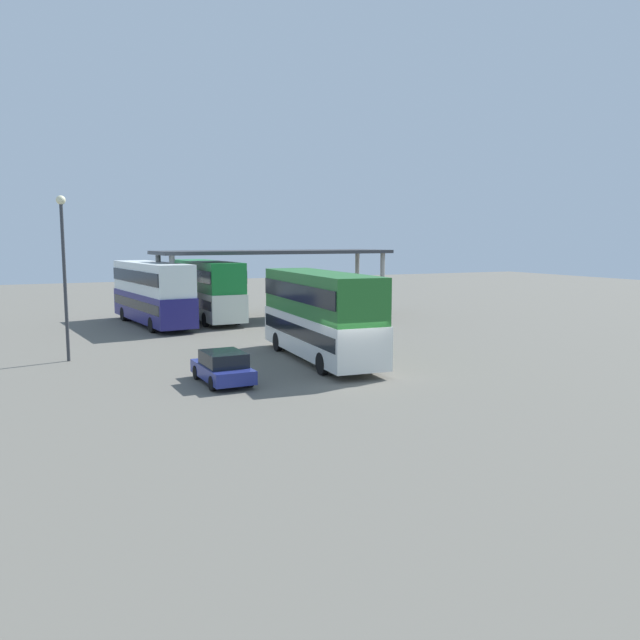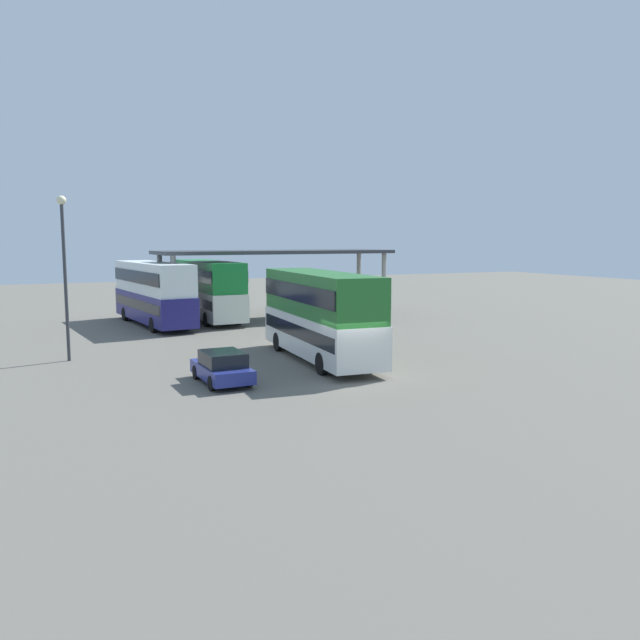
{
  "view_description": "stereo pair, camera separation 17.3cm",
  "coord_description": "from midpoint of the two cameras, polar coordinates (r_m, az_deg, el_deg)",
  "views": [
    {
      "loc": [
        -12.48,
        -23.55,
        5.91
      ],
      "look_at": [
        0.52,
        4.55,
        2.0
      ],
      "focal_mm": 35.76,
      "sensor_mm": 36.0,
      "label": 1
    },
    {
      "loc": [
        -12.33,
        -23.62,
        5.91
      ],
      "look_at": [
        0.52,
        4.55,
        2.0
      ],
      "focal_mm": 35.76,
      "sensor_mm": 36.0,
      "label": 2
    }
  ],
  "objects": [
    {
      "name": "double_decker_main",
      "position": [
        31.18,
        -0.17,
        0.68
      ],
      "size": [
        3.22,
        10.64,
        4.33
      ],
      "rotation": [
        0.0,
        0.0,
        1.51
      ],
      "color": "silver",
      "rests_on": "ground_plane"
    },
    {
      "name": "double_decker_mid_row",
      "position": [
        47.35,
        -10.16,
        2.82
      ],
      "size": [
        2.85,
        10.53,
        4.36
      ],
      "rotation": [
        0.0,
        0.0,
        1.6
      ],
      "color": "silver",
      "rests_on": "ground_plane"
    },
    {
      "name": "parked_hatchback",
      "position": [
        26.68,
        -8.88,
        -4.21
      ],
      "size": [
        1.81,
        3.81,
        1.35
      ],
      "rotation": [
        0.0,
        0.0,
        1.6
      ],
      "color": "navy",
      "rests_on": "ground_plane"
    },
    {
      "name": "depot_canopy",
      "position": [
        47.52,
        -4.13,
        5.78
      ],
      "size": [
        17.84,
        5.82,
        5.13
      ],
      "rotation": [
        0.0,
        0.0,
        0.05
      ],
      "color": "#33353A",
      "rests_on": "ground_plane"
    },
    {
      "name": "ground_plane",
      "position": [
        27.3,
        2.86,
        -5.32
      ],
      "size": [
        140.0,
        140.0,
        0.0
      ],
      "primitive_type": "plane",
      "color": "#636057"
    },
    {
      "name": "lamppost_tall",
      "position": [
        33.16,
        -22.1,
        5.14
      ],
      "size": [
        0.44,
        0.44,
        8.0
      ],
      "color": "#33353A",
      "rests_on": "ground_plane"
    },
    {
      "name": "double_decker_near_canopy",
      "position": [
        45.61,
        -14.91,
        2.52
      ],
      "size": [
        3.74,
        11.66,
        4.35
      ],
      "rotation": [
        0.0,
        0.0,
        1.68
      ],
      "color": "navy",
      "rests_on": "ground_plane"
    }
  ]
}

